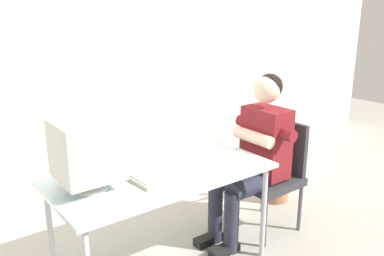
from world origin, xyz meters
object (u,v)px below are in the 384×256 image
at_px(office_chair, 272,170).
at_px(person_seated, 255,152).
at_px(crt_monitor, 87,150).
at_px(keyboard, 139,175).
at_px(desk, 162,180).
at_px(potted_plant, 275,168).

bearing_deg(office_chair, person_seated, -180.00).
bearing_deg(crt_monitor, keyboard, -5.63).
bearing_deg(keyboard, person_seated, -2.38).
height_order(crt_monitor, person_seated, person_seated).
height_order(crt_monitor, keyboard, crt_monitor).
relative_size(keyboard, person_seated, 0.34).
height_order(desk, office_chair, office_chair).
bearing_deg(desk, office_chair, -1.33).
xyz_separation_m(keyboard, potted_plant, (1.57, 0.26, -0.43)).
bearing_deg(person_seated, crt_monitor, 176.84).
bearing_deg(desk, person_seated, -1.65).
bearing_deg(keyboard, potted_plant, 9.59).
xyz_separation_m(person_seated, potted_plant, (0.59, 0.31, -0.38)).
distance_m(keyboard, person_seated, 0.98).
xyz_separation_m(office_chair, person_seated, (-0.20, -0.00, 0.20)).
relative_size(office_chair, potted_plant, 1.34).
relative_size(keyboard, office_chair, 0.50).
xyz_separation_m(keyboard, office_chair, (1.18, -0.04, -0.25)).
height_order(keyboard, person_seated, person_seated).
bearing_deg(office_chair, keyboard, 178.02).
bearing_deg(potted_plant, crt_monitor, -172.88).
bearing_deg(person_seated, potted_plant, 27.46).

